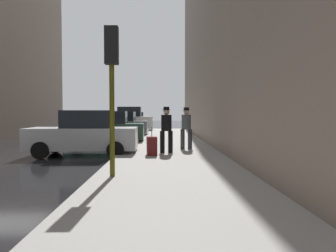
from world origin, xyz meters
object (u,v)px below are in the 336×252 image
object	(u,v)px
traffic_light	(112,68)
rolling_suitcase	(152,146)
parked_silver_sedan	(84,134)
parked_dark_green_sedan	(106,128)
pedestrian_with_beanie	(186,126)
parked_white_van	(128,120)
parked_red_hatchback	(133,121)
parked_gray_coupe	(119,125)
fire_hydrant	(134,140)
pedestrian_with_fedora	(166,127)

from	to	relation	value
traffic_light	rolling_suitcase	bearing A→B (deg)	78.17
parked_silver_sedan	traffic_light	bearing A→B (deg)	-69.77
parked_dark_green_sedan	pedestrian_with_beanie	size ratio (longest dim) A/B	2.39
parked_dark_green_sedan	parked_white_van	size ratio (longest dim) A/B	0.92
pedestrian_with_beanie	parked_silver_sedan	bearing A→B (deg)	-167.67
parked_white_van	rolling_suitcase	xyz separation A→B (m)	(2.69, -17.85, -0.54)
parked_red_hatchback	pedestrian_with_beanie	world-z (taller)	pedestrian_with_beanie
parked_silver_sedan	pedestrian_with_beanie	world-z (taller)	pedestrian_with_beanie
parked_dark_green_sedan	traffic_light	distance (m)	10.55
parked_white_van	pedestrian_with_beanie	bearing A→B (deg)	-75.56
parked_silver_sedan	parked_red_hatchback	bearing A→B (deg)	90.00
parked_gray_coupe	rolling_suitcase	xyz separation A→B (m)	(2.69, -11.82, -0.36)
fire_hydrant	parked_dark_green_sedan	bearing A→B (deg)	116.86
parked_dark_green_sedan	parked_red_hatchback	distance (m)	16.81
parked_silver_sedan	parked_dark_green_sedan	size ratio (longest dim) A/B	1.00
parked_red_hatchback	rolling_suitcase	distance (m)	23.17
parked_white_van	pedestrian_with_fedora	distance (m)	17.51
parked_gray_coupe	fire_hydrant	size ratio (longest dim) A/B	6.05
traffic_light	parked_white_van	bearing A→B (deg)	94.85
parked_silver_sedan	parked_white_van	bearing A→B (deg)	90.00
pedestrian_with_fedora	rolling_suitcase	size ratio (longest dim) A/B	1.71
pedestrian_with_fedora	pedestrian_with_beanie	size ratio (longest dim) A/B	1.00
parked_white_van	parked_red_hatchback	xyz separation A→B (m)	(0.00, 5.17, -0.18)
parked_dark_green_sedan	rolling_suitcase	world-z (taller)	parked_dark_green_sedan
parked_gray_coupe	traffic_light	world-z (taller)	traffic_light
parked_red_hatchback	fire_hydrant	bearing A→B (deg)	-84.94
parked_gray_coupe	pedestrian_with_beanie	size ratio (longest dim) A/B	2.40
parked_gray_coupe	parked_dark_green_sedan	bearing A→B (deg)	-90.00
traffic_light	parked_gray_coupe	bearing A→B (deg)	96.68
parked_red_hatchback	rolling_suitcase	world-z (taller)	parked_red_hatchback
fire_hydrant	pedestrian_with_beanie	bearing A→B (deg)	-17.41
rolling_suitcase	parked_dark_green_sedan	bearing A→B (deg)	113.46
parked_dark_green_sedan	pedestrian_with_fedora	world-z (taller)	pedestrian_with_fedora
parked_silver_sedan	parked_white_van	xyz separation A→B (m)	(-0.00, 16.82, 0.18)
parked_silver_sedan	parked_white_van	size ratio (longest dim) A/B	0.92
fire_hydrant	rolling_suitcase	xyz separation A→B (m)	(0.89, -2.64, -0.01)
parked_white_van	parked_red_hatchback	size ratio (longest dim) A/B	1.09
pedestrian_with_fedora	parked_silver_sedan	bearing A→B (deg)	173.13
fire_hydrant	rolling_suitcase	distance (m)	2.79
parked_dark_green_sedan	fire_hydrant	xyz separation A→B (m)	(1.80, -3.56, -0.35)
fire_hydrant	rolling_suitcase	bearing A→B (deg)	-71.42
parked_dark_green_sedan	pedestrian_with_fedora	size ratio (longest dim) A/B	2.39
parked_white_van	parked_dark_green_sedan	bearing A→B (deg)	-90.00
parked_gray_coupe	pedestrian_with_fedora	size ratio (longest dim) A/B	2.40
parked_silver_sedan	parked_dark_green_sedan	xyz separation A→B (m)	(-0.00, 5.18, 0.00)
traffic_light	parked_red_hatchback	bearing A→B (deg)	93.92
parked_white_van	pedestrian_with_beanie	xyz separation A→B (m)	(4.10, -15.92, 0.10)
traffic_light	pedestrian_with_fedora	xyz separation A→B (m)	(1.38, 4.64, -1.62)
fire_hydrant	pedestrian_with_fedora	distance (m)	2.55
parked_dark_green_sedan	traffic_light	xyz separation A→B (m)	(1.85, -10.21, 1.91)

